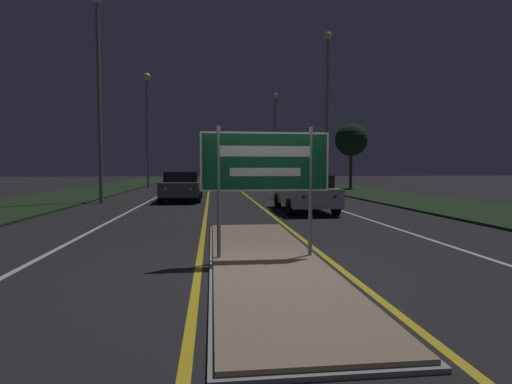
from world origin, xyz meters
The scene contains 21 objects.
ground_plane centered at (0.00, 0.00, 0.00)m, with size 160.00×160.00×0.00m, color #232326.
median_island centered at (0.00, 0.86, 0.04)m, with size 2.00×8.26×0.10m.
verge_left centered at (-9.50, 20.00, 0.04)m, with size 5.00×100.00×0.08m.
verge_right centered at (9.50, 20.00, 0.04)m, with size 5.00×100.00×0.08m.
centre_line_yellow_left centered at (-1.19, 25.00, 0.00)m, with size 0.12×70.00×0.01m.
centre_line_yellow_right centered at (1.19, 25.00, 0.00)m, with size 0.12×70.00×0.01m.
lane_line_white_left centered at (-4.20, 25.00, 0.00)m, with size 0.12×70.00×0.01m.
lane_line_white_right centered at (4.20, 25.00, 0.00)m, with size 0.12×70.00×0.01m.
edge_line_white_left centered at (-7.20, 25.00, 0.00)m, with size 0.10×70.00×0.01m.
edge_line_white_right centered at (7.20, 25.00, 0.00)m, with size 0.10×70.00×0.01m.
highway_sign centered at (0.00, 0.85, 1.74)m, with size 2.32×0.07×2.35m.
streetlight_left_near centered at (-6.33, 13.84, 6.49)m, with size 0.54×0.54×10.05m.
streetlight_left_far centered at (-6.52, 29.65, 6.91)m, with size 0.63×0.63×9.95m.
streetlight_right_near centered at (6.24, 18.26, 6.23)m, with size 0.49×0.49×10.13m.
streetlight_right_far centered at (6.22, 38.76, 6.63)m, with size 0.55×0.55×10.20m.
car_receding_0 centered at (2.68, 9.06, 0.75)m, with size 1.91×4.44×1.43m.
car_receding_1 centered at (5.77, 22.07, 0.80)m, with size 1.92×4.38×1.51m.
car_receding_2 centered at (2.75, 33.74, 0.77)m, with size 1.93×4.78×1.41m.
car_receding_3 centered at (5.58, 45.58, 0.77)m, with size 1.86×4.83×1.44m.
car_approaching_0 centered at (-2.52, 14.87, 0.80)m, with size 2.03×4.78×1.52m.
roadside_palm_right centered at (10.19, 24.87, 3.96)m, with size 2.59×2.59×5.19m.
Camera 1 is at (-0.96, -6.26, 1.70)m, focal length 28.00 mm.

